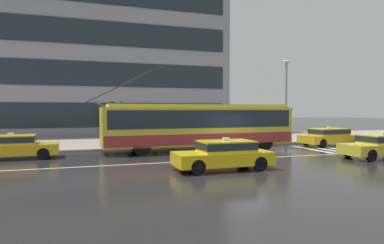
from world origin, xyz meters
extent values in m
plane|color=#262525|center=(0.00, 0.00, 0.00)|extent=(160.00, 160.00, 0.00)
cube|color=gray|center=(0.00, 9.48, 0.07)|extent=(80.00, 10.00, 0.14)
cube|color=beige|center=(5.75, 1.24, 0.00)|extent=(0.44, 4.40, 0.01)
cube|color=beige|center=(6.65, 1.24, 0.00)|extent=(0.44, 4.40, 0.01)
cube|color=beige|center=(7.55, 1.24, 0.00)|extent=(0.44, 4.40, 0.01)
cube|color=beige|center=(8.45, 1.24, 0.00)|extent=(0.44, 4.40, 0.01)
cube|color=silver|center=(0.00, -1.20, 0.00)|extent=(72.00, 0.14, 0.01)
cube|color=gold|center=(-1.45, 2.88, 1.58)|extent=(12.15, 2.73, 2.33)
cube|color=gold|center=(-1.45, 2.88, 2.84)|extent=(11.42, 2.47, 0.20)
cube|color=#1E2833|center=(-1.45, 2.88, 2.04)|extent=(11.67, 2.75, 1.07)
cube|color=#A62F31|center=(-1.45, 2.88, 0.83)|extent=(12.03, 2.76, 0.65)
cube|color=#1E2833|center=(4.55, 2.99, 2.04)|extent=(0.16, 2.21, 1.16)
cube|color=black|center=(4.40, 2.99, 2.64)|extent=(0.20, 1.91, 0.28)
cylinder|color=black|center=(-6.17, 3.14, 4.11)|extent=(4.62, 0.15, 2.39)
cylinder|color=black|center=(-6.16, 2.44, 4.11)|extent=(4.62, 0.15, 2.39)
cylinder|color=black|center=(2.65, 4.06, 0.52)|extent=(1.05, 0.32, 1.04)
cylinder|color=black|center=(2.69, 1.85, 0.52)|extent=(1.05, 0.32, 1.04)
cylinder|color=black|center=(-5.34, 3.90, 0.52)|extent=(1.05, 0.32, 1.04)
cylinder|color=black|center=(-5.30, 1.70, 0.52)|extent=(1.05, 0.32, 1.04)
cube|color=gold|center=(6.71, -3.26, 0.51)|extent=(4.29, 1.88, 0.55)
cube|color=yellow|center=(6.88, -3.27, 1.02)|extent=(2.33, 1.58, 0.48)
cube|color=#1E2833|center=(6.88, -3.27, 1.05)|extent=(2.37, 1.60, 0.31)
cube|color=silver|center=(6.88, -3.27, 1.33)|extent=(0.28, 0.17, 0.12)
cylinder|color=black|center=(5.29, -4.01, 0.31)|extent=(0.62, 0.22, 0.62)
cylinder|color=black|center=(5.33, -2.44, 0.31)|extent=(0.62, 0.22, 0.62)
cube|color=gold|center=(8.57, 2.66, 0.51)|extent=(4.74, 2.09, 0.55)
cube|color=gold|center=(8.38, 2.65, 1.02)|extent=(2.60, 1.70, 0.48)
cube|color=#1E2833|center=(8.38, 2.65, 1.05)|extent=(2.65, 1.72, 0.31)
cube|color=silver|center=(8.38, 2.65, 1.33)|extent=(0.29, 0.18, 0.12)
cylinder|color=black|center=(10.04, 3.55, 0.31)|extent=(0.63, 0.24, 0.62)
cylinder|color=black|center=(10.15, 1.97, 0.31)|extent=(0.63, 0.24, 0.62)
cylinder|color=black|center=(6.99, 3.34, 0.31)|extent=(0.63, 0.24, 0.62)
cylinder|color=black|center=(7.10, 1.77, 0.31)|extent=(0.63, 0.24, 0.62)
cube|color=yellow|center=(-2.73, -3.83, 0.51)|extent=(4.24, 1.77, 0.55)
cube|color=yellow|center=(-2.56, -3.83, 1.02)|extent=(2.29, 1.51, 0.48)
cube|color=#1E2833|center=(-2.56, -3.83, 1.05)|extent=(2.34, 1.53, 0.31)
cube|color=silver|center=(-2.56, -3.83, 1.33)|extent=(0.28, 0.16, 0.12)
cylinder|color=black|center=(-4.12, -4.61, 0.31)|extent=(0.62, 0.20, 0.62)
cylinder|color=black|center=(-4.13, -3.07, 0.31)|extent=(0.62, 0.20, 0.62)
cylinder|color=black|center=(-1.33, -4.59, 0.31)|extent=(0.62, 0.20, 0.62)
cylinder|color=black|center=(-1.34, -3.05, 0.31)|extent=(0.62, 0.20, 0.62)
cube|color=yellow|center=(-11.92, 2.48, 0.51)|extent=(4.40, 1.89, 0.55)
cube|color=yellow|center=(-12.09, 2.48, 1.02)|extent=(2.39, 1.58, 0.48)
cube|color=#1E2833|center=(-12.09, 2.48, 1.05)|extent=(2.44, 1.60, 0.31)
cube|color=silver|center=(-12.09, 2.48, 1.33)|extent=(0.29, 0.17, 0.12)
cylinder|color=black|center=(-10.51, 3.31, 0.31)|extent=(0.63, 0.22, 0.62)
cylinder|color=black|center=(-10.46, 1.75, 0.31)|extent=(0.63, 0.22, 0.62)
cylinder|color=gray|center=(-1.72, 5.14, 1.30)|extent=(0.08, 0.08, 2.31)
cylinder|color=gray|center=(-5.25, 5.14, 1.30)|extent=(0.08, 0.08, 2.31)
cylinder|color=gray|center=(-1.72, 6.41, 1.30)|extent=(0.08, 0.08, 2.31)
cylinder|color=gray|center=(-5.25, 6.41, 1.30)|extent=(0.08, 0.08, 2.31)
cube|color=#99ADB2|center=(-3.48, 6.41, 1.34)|extent=(3.36, 0.04, 1.85)
cube|color=#B2B2B7|center=(-3.48, 5.78, 2.49)|extent=(3.83, 1.57, 0.08)
cube|color=brown|center=(-3.48, 6.09, 0.59)|extent=(2.47, 0.36, 0.08)
cylinder|color=black|center=(-3.80, 5.06, 0.58)|extent=(0.14, 0.14, 0.89)
cylinder|color=black|center=(-3.94, 5.12, 0.58)|extent=(0.14, 0.14, 0.89)
cylinder|color=maroon|center=(-3.87, 5.09, 1.31)|extent=(0.48, 0.48, 0.56)
sphere|color=tan|center=(-3.87, 5.09, 1.71)|extent=(0.24, 0.24, 0.24)
cone|color=gold|center=(-3.76, 5.04, 2.01)|extent=(1.11, 1.11, 0.28)
cylinder|color=#333333|center=(-3.76, 5.04, 1.49)|extent=(0.02, 0.02, 0.75)
cylinder|color=#28251E|center=(-5.64, 7.39, 0.57)|extent=(0.14, 0.14, 0.87)
cylinder|color=#28251E|center=(-5.75, 7.28, 0.57)|extent=(0.14, 0.14, 0.87)
cylinder|color=maroon|center=(-5.70, 7.33, 1.32)|extent=(0.51, 0.51, 0.62)
sphere|color=tan|center=(-5.70, 7.33, 1.73)|extent=(0.21, 0.21, 0.21)
cylinder|color=#1E3A4C|center=(1.24, 7.27, 0.55)|extent=(0.14, 0.14, 0.82)
cylinder|color=#1E3A4C|center=(1.30, 7.12, 0.55)|extent=(0.14, 0.14, 0.82)
cylinder|color=#503E39|center=(1.27, 7.19, 1.26)|extent=(0.48, 0.48, 0.60)
sphere|color=#DDAF72|center=(1.27, 7.19, 1.67)|extent=(0.24, 0.24, 0.24)
cone|color=#C72765|center=(1.32, 7.08, 1.97)|extent=(1.43, 1.43, 0.28)
cylinder|color=#333333|center=(1.32, 7.08, 1.44)|extent=(0.02, 0.02, 0.78)
cylinder|color=gray|center=(6.29, 4.92, 3.15)|extent=(0.16, 0.16, 6.01)
ellipsoid|color=silver|center=(6.29, 4.92, 6.27)|extent=(0.60, 0.32, 0.24)
cylinder|color=brown|center=(-6.59, 6.43, 1.66)|extent=(0.35, 0.35, 3.04)
cylinder|color=brown|center=(-6.25, 6.45, 2.54)|extent=(0.80, 0.19, 0.79)
cylinder|color=brown|center=(-7.16, 6.63, 2.86)|extent=(1.25, 0.58, 0.72)
cylinder|color=#513929|center=(-7.01, 6.37, 2.28)|extent=(0.97, 0.29, 0.94)
cylinder|color=#4F4424|center=(-6.26, 6.42, 2.86)|extent=(0.78, 0.17, 0.74)
cube|color=#8E8F9E|center=(-7.25, 21.90, 9.64)|extent=(27.28, 12.74, 19.28)
cube|color=#1E2833|center=(-7.25, 15.50, 2.12)|extent=(25.65, 0.06, 2.31)
cube|color=#1E2833|center=(-7.25, 15.50, 5.98)|extent=(25.65, 0.06, 2.31)
cube|color=#1E2833|center=(-7.25, 15.50, 9.83)|extent=(25.65, 0.06, 2.31)
camera|label=1|loc=(-8.39, -17.02, 2.59)|focal=31.07mm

